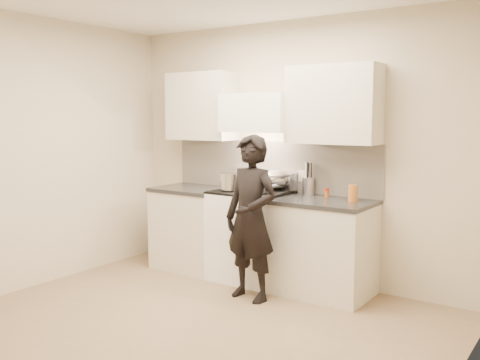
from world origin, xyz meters
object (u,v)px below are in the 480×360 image
(wok, at_px, (272,179))
(utensil_crock, at_px, (308,185))
(person, at_px, (251,218))
(counter_right, at_px, (323,247))
(stove, at_px, (251,235))

(wok, bearing_deg, utensil_crock, 19.23)
(utensil_crock, xyz_separation_m, person, (-0.20, -0.76, -0.25))
(counter_right, height_order, person, person)
(counter_right, distance_m, wok, 0.90)
(stove, relative_size, person, 0.62)
(stove, relative_size, utensil_crock, 2.92)
(utensil_crock, relative_size, person, 0.21)
(utensil_crock, bearing_deg, person, -104.89)
(stove, xyz_separation_m, counter_right, (0.83, 0.00, -0.01))
(stove, relative_size, wok, 1.88)
(wok, relative_size, utensil_crock, 1.56)
(utensil_crock, bearing_deg, wok, -160.77)
(wok, bearing_deg, counter_right, -10.43)
(counter_right, distance_m, utensil_crock, 0.68)
(counter_right, height_order, utensil_crock, utensil_crock)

